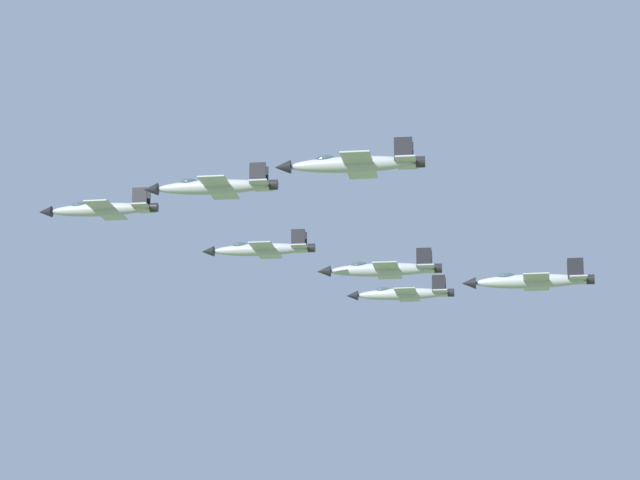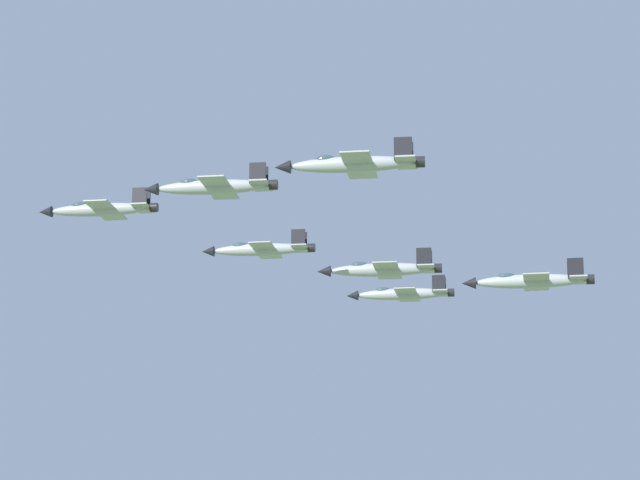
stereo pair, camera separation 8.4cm
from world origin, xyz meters
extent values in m
ellipsoid|color=#9EA3A8|center=(10.36, -9.20, 134.27)|extent=(13.47, 7.28, 1.79)
cone|color=black|center=(3.26, -6.06, 134.27)|extent=(2.26, 2.12, 1.52)
ellipsoid|color=#334751|center=(7.56, -7.96, 134.94)|extent=(2.73, 2.20, 1.05)
cube|color=#9EA3A8|center=(11.00, -9.48, 134.17)|extent=(6.94, 10.39, 0.18)
cube|color=black|center=(9.19, -13.58, 134.22)|extent=(2.90, 1.80, 0.22)
cube|color=black|center=(12.81, -5.38, 134.22)|extent=(2.90, 1.80, 0.22)
cube|color=#9EA3A8|center=(15.71, -11.57, 134.27)|extent=(3.94, 5.26, 0.18)
cube|color=black|center=(15.10, -12.27, 135.57)|extent=(1.92, 1.02, 2.59)
cube|color=black|center=(15.82, -10.63, 135.57)|extent=(1.92, 1.02, 2.59)
cylinder|color=black|center=(17.10, -12.18, 134.27)|extent=(1.42, 1.55, 1.25)
ellipsoid|color=#9EA3A8|center=(21.42, -31.49, 131.99)|extent=(13.62, 7.11, 1.80)
cone|color=black|center=(14.22, -28.46, 131.99)|extent=(2.26, 2.11, 1.53)
ellipsoid|color=#334751|center=(18.57, -30.29, 132.67)|extent=(2.74, 2.18, 1.05)
cube|color=#9EA3A8|center=(22.06, -31.76, 131.89)|extent=(6.84, 10.47, 0.18)
cube|color=black|center=(20.31, -35.92, 131.94)|extent=(2.93, 1.77, 0.22)
cube|color=black|center=(23.81, -27.61, 131.94)|extent=(2.93, 1.77, 0.22)
cube|color=#9EA3A8|center=(26.84, -33.78, 131.99)|extent=(3.90, 5.29, 0.18)
cube|color=black|center=(26.23, -34.50, 133.30)|extent=(1.94, 1.00, 2.60)
cube|color=black|center=(26.93, -32.84, 133.30)|extent=(1.94, 1.00, 2.60)
cylinder|color=black|center=(28.24, -34.37, 131.99)|extent=(1.41, 1.55, 1.26)
ellipsoid|color=#9EA3A8|center=(34.14, -1.88, 132.00)|extent=(13.45, 7.21, 1.79)
cone|color=black|center=(27.05, 1.22, 132.00)|extent=(2.25, 2.11, 1.52)
ellipsoid|color=#334751|center=(31.34, -0.65, 132.67)|extent=(2.72, 2.18, 1.04)
cube|color=#9EA3A8|center=(34.78, -2.16, 131.90)|extent=(6.89, 10.37, 0.18)
cube|color=black|center=(32.99, -6.25, 131.95)|extent=(2.90, 1.78, 0.21)
cube|color=black|center=(36.57, 1.94, 131.95)|extent=(2.90, 1.78, 0.21)
cube|color=#9EA3A8|center=(39.49, -4.22, 132.00)|extent=(3.91, 5.24, 0.18)
cube|color=black|center=(38.88, -4.93, 133.29)|extent=(1.92, 1.01, 2.58)
cube|color=black|center=(39.60, -3.29, 133.29)|extent=(1.92, 1.01, 2.58)
cylinder|color=black|center=(40.88, -4.82, 132.00)|extent=(1.41, 1.54, 1.25)
ellipsoid|color=#9EA3A8|center=(32.47, -53.79, 129.11)|extent=(13.47, 7.00, 1.78)
cone|color=black|center=(25.35, -50.80, 129.11)|extent=(2.23, 2.09, 1.51)
ellipsoid|color=#334751|center=(29.66, -52.61, 129.78)|extent=(2.71, 2.15, 1.04)
cube|color=#9EA3A8|center=(33.11, -54.05, 129.01)|extent=(6.75, 10.36, 0.18)
cube|color=black|center=(31.39, -58.16, 129.06)|extent=(2.90, 1.74, 0.21)
cube|color=black|center=(34.83, -49.94, 129.06)|extent=(2.90, 1.74, 0.21)
cube|color=#9EA3A8|center=(37.84, -56.04, 129.11)|extent=(3.85, 5.22, 0.18)
cube|color=black|center=(37.24, -56.75, 130.40)|extent=(1.92, 0.98, 2.57)
cube|color=black|center=(37.93, -55.11, 130.40)|extent=(1.92, 0.98, 2.57)
cylinder|color=black|center=(39.23, -56.62, 129.11)|extent=(1.40, 1.53, 1.25)
ellipsoid|color=#9EA3A8|center=(57.93, 5.44, 128.33)|extent=(13.38, 7.25, 1.78)
cone|color=black|center=(50.87, 8.57, 128.33)|extent=(2.24, 2.11, 1.51)
ellipsoid|color=#334751|center=(55.14, 6.68, 129.00)|extent=(2.71, 2.18, 1.04)
cube|color=#9EA3A8|center=(58.56, 5.16, 128.23)|extent=(6.91, 10.33, 0.18)
cube|color=black|center=(56.75, 1.09, 128.28)|extent=(2.89, 1.79, 0.21)
cube|color=black|center=(60.37, 9.23, 128.28)|extent=(2.89, 1.79, 0.21)
cube|color=#9EA3A8|center=(63.24, 3.08, 128.33)|extent=(3.92, 5.22, 0.18)
cube|color=black|center=(62.63, 2.38, 129.61)|extent=(1.90, 1.02, 2.57)
cube|color=black|center=(63.35, 4.01, 129.61)|extent=(1.90, 1.02, 2.57)
cylinder|color=black|center=(64.62, 2.47, 128.33)|extent=(1.41, 1.54, 1.25)
ellipsoid|color=#9EA3A8|center=(45.20, -24.17, 124.75)|extent=(13.30, 6.83, 1.76)
cone|color=black|center=(38.16, -21.27, 124.75)|extent=(2.19, 2.05, 1.49)
ellipsoid|color=#334751|center=(42.42, -23.03, 125.41)|extent=(2.67, 2.11, 1.02)
cube|color=#9EA3A8|center=(45.83, -24.43, 124.65)|extent=(6.61, 10.21, 0.18)
cube|color=black|center=(44.16, -28.49, 124.70)|extent=(2.86, 1.70, 0.21)
cube|color=black|center=(47.50, -20.37, 124.70)|extent=(2.86, 1.70, 0.21)
cube|color=#9EA3A8|center=(50.50, -26.36, 124.75)|extent=(3.77, 5.15, 0.18)
cube|color=black|center=(49.92, -27.07, 126.02)|extent=(1.89, 0.96, 2.54)
cube|color=black|center=(50.59, -25.44, 126.02)|extent=(1.89, 0.96, 2.54)
cylinder|color=black|center=(51.87, -26.93, 124.75)|extent=(1.37, 1.51, 1.23)
ellipsoid|color=#9EA3A8|center=(62.62, -31.66, 122.65)|extent=(13.64, 7.39, 1.82)
cone|color=black|center=(55.43, -28.47, 122.65)|extent=(2.29, 2.15, 1.54)
ellipsoid|color=#334751|center=(59.78, -30.40, 123.33)|extent=(2.76, 2.23, 1.06)
cube|color=#9EA3A8|center=(63.26, -31.95, 122.55)|extent=(7.04, 10.53, 0.18)
cube|color=black|center=(61.42, -36.09, 122.60)|extent=(2.94, 1.82, 0.22)
cube|color=black|center=(65.11, -27.80, 122.60)|extent=(2.94, 1.82, 0.22)
cube|color=#9EA3A8|center=(68.04, -34.07, 122.65)|extent=(3.99, 5.32, 0.18)
cube|color=black|center=(67.41, -34.78, 123.96)|extent=(1.94, 1.04, 2.62)
cube|color=black|center=(68.15, -33.12, 123.96)|extent=(1.94, 1.04, 2.62)
cylinder|color=black|center=(69.44, -34.69, 122.65)|extent=(1.44, 1.57, 1.27)
camera|label=1|loc=(-10.02, -195.85, 83.20)|focal=80.37mm
camera|label=2|loc=(-9.94, -195.87, 83.20)|focal=80.37mm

